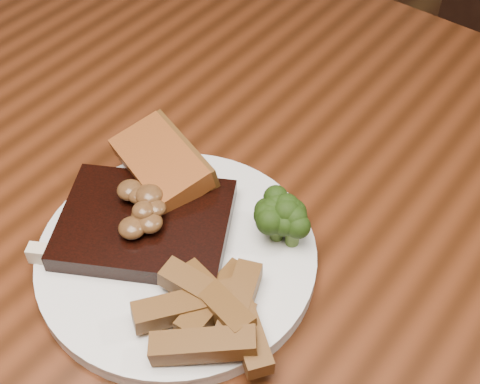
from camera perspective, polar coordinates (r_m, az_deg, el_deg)
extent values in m
cube|color=#48200E|center=(0.66, -0.15, -4.29)|extent=(1.60, 0.90, 0.04)
cylinder|color=black|center=(1.49, -13.61, 9.20)|extent=(0.07, 0.07, 0.71)
cylinder|color=black|center=(1.36, 14.53, -3.18)|extent=(0.04, 0.04, 0.45)
cylinder|color=silver|center=(0.61, -5.38, -5.63)|extent=(0.26, 0.26, 0.01)
cube|color=black|center=(0.62, -8.08, -2.83)|extent=(0.19, 0.18, 0.02)
cube|color=beige|center=(0.60, -11.48, -6.03)|extent=(0.13, 0.08, 0.02)
cube|color=#9C4D1C|center=(0.66, -6.64, 1.27)|extent=(0.12, 0.09, 0.02)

